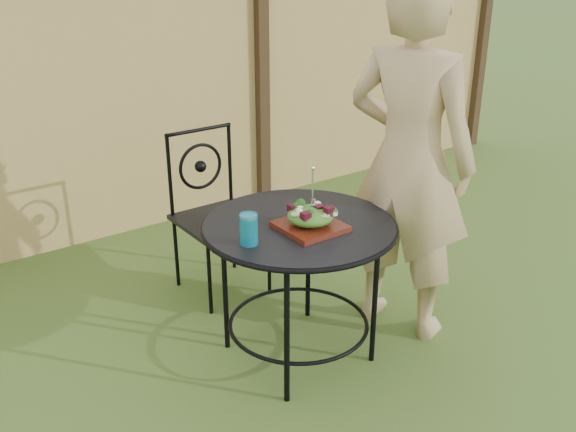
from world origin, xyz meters
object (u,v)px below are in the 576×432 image
Objects in this scene: diner at (409,161)px; patio_chair at (215,209)px; patio_table at (299,250)px; salad_plate at (310,226)px.

patio_chair is at bearing 12.61° from diner.
patio_table is 0.86m from patio_chair.
patio_chair is 3.52× the size of salad_plate.
patio_table is at bearing 63.13° from diner.
patio_table is 0.71m from diner.
patio_table is 0.17m from salad_plate.
patio_table is 3.42× the size of salad_plate.
diner is 6.87× the size of salad_plate.
diner reaches higher than salad_plate.
patio_chair reaches higher than salad_plate.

